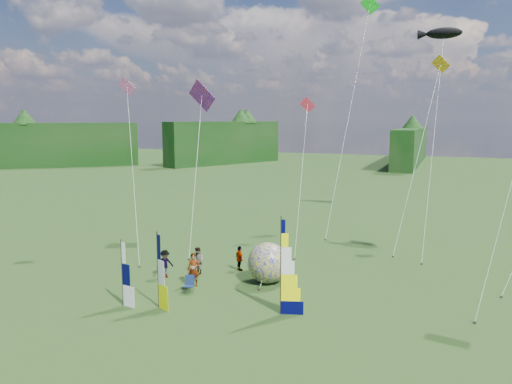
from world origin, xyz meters
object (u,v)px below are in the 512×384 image
at_px(side_banner_far, 122,274).
at_px(spectator_c, 165,264).
at_px(spectator_d, 240,259).
at_px(kite_whale, 435,122).
at_px(spectator_b, 198,261).
at_px(bol_inflatable, 268,263).
at_px(camp_chair, 189,284).
at_px(spectator_a, 194,270).
at_px(side_banner_left, 158,271).
at_px(feather_banner_main, 281,267).

distance_m(side_banner_far, spectator_c, 4.66).
xyz_separation_m(spectator_d, kite_whale, (10.34, 11.99, 8.13)).
bearing_deg(side_banner_far, kite_whale, 64.74).
xyz_separation_m(spectator_b, spectator_d, (2.05, 1.49, -0.05)).
bearing_deg(side_banner_far, bol_inflatable, 56.90).
relative_size(side_banner_far, spectator_d, 2.16).
height_order(bol_inflatable, camp_chair, bol_inflatable).
bearing_deg(kite_whale, spectator_a, -133.58).
distance_m(spectator_c, camp_chair, 3.13).
bearing_deg(spectator_c, spectator_a, -71.48).
bearing_deg(spectator_b, kite_whale, 79.44).
bearing_deg(side_banner_left, spectator_c, 142.84).
relative_size(feather_banner_main, camp_chair, 4.90).
bearing_deg(camp_chair, spectator_a, 89.00).
xyz_separation_m(side_banner_left, camp_chair, (0.37, 2.36, -1.37)).
distance_m(bol_inflatable, spectator_c, 6.03).
distance_m(feather_banner_main, camp_chair, 5.81).
relative_size(side_banner_left, side_banner_far, 1.13).
bearing_deg(spectator_c, kite_whale, -7.48).
height_order(spectator_c, camp_chair, spectator_c).
height_order(feather_banner_main, kite_whale, kite_whale).
relative_size(side_banner_far, spectator_a, 1.76).
bearing_deg(spectator_b, spectator_d, 68.02).
bearing_deg(feather_banner_main, spectator_b, 131.14).
bearing_deg(side_banner_far, spectator_d, 76.89).
bearing_deg(side_banner_left, camp_chair, 105.87).
xyz_separation_m(side_banner_far, spectator_a, (1.82, 3.88, -0.70)).
relative_size(bol_inflatable, spectator_b, 1.43).
distance_m(side_banner_left, spectator_a, 3.55).
distance_m(spectator_c, spectator_d, 4.48).
distance_m(side_banner_far, kite_whale, 24.63).
bearing_deg(spectator_a, side_banner_left, -108.56).
bearing_deg(kite_whale, feather_banner_main, -115.20).
relative_size(feather_banner_main, spectator_d, 3.04).
relative_size(side_banner_left, spectator_c, 2.24).
bearing_deg(bol_inflatable, side_banner_far, -132.52).
height_order(bol_inflatable, spectator_d, bol_inflatable).
xyz_separation_m(feather_banner_main, side_banner_left, (-5.80, -1.38, -0.45)).
xyz_separation_m(bol_inflatable, kite_whale, (7.97, 13.44, 7.73)).
height_order(spectator_a, kite_whale, kite_whale).
height_order(side_banner_far, kite_whale, kite_whale).
bearing_deg(side_banner_left, spectator_b, 122.63).
xyz_separation_m(bol_inflatable, spectator_b, (-4.42, -0.04, -0.34)).
height_order(spectator_b, spectator_d, spectator_b).
distance_m(side_banner_left, spectator_c, 4.78).
height_order(feather_banner_main, camp_chair, feather_banner_main).
bearing_deg(side_banner_left, feather_banner_main, 38.14).
bearing_deg(spectator_b, side_banner_left, -50.13).
bearing_deg(feather_banner_main, spectator_a, 143.27).
xyz_separation_m(side_banner_left, spectator_b, (-0.75, 5.43, -1.03)).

